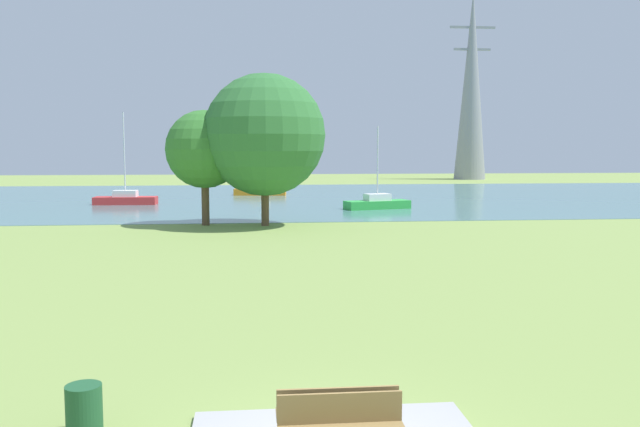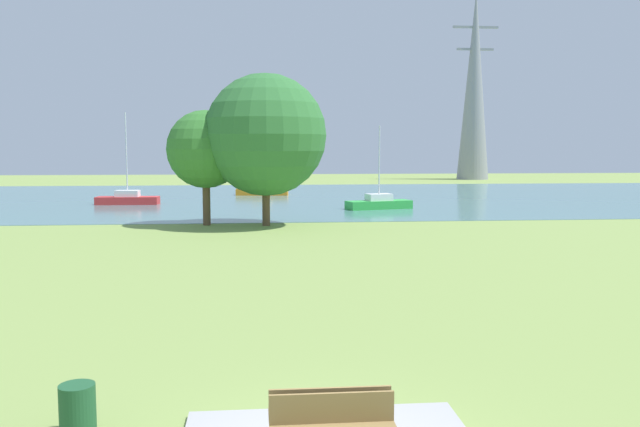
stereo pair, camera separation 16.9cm
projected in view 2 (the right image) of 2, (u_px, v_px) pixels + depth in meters
The scene contains 10 objects.
ground_plane at pixel (280, 242), 31.44m from camera, with size 160.00×160.00×0.00m, color #7F994C.
bench_facing_water at pixel (329, 418), 9.87m from camera, with size 1.80×0.48×0.89m.
litter_bin at pixel (78, 410), 10.34m from camera, with size 0.56×0.56×0.80m, color #1E512D.
water_surface at pixel (269, 198), 59.18m from camera, with size 140.00×40.00×0.02m, color slate.
sailboat_orange at pixel (262, 191), 62.14m from camera, with size 4.95×2.07×5.11m.
sailboat_green at pixel (379, 203), 48.22m from camera, with size 5.03×2.73×6.01m.
sailboat_red at pixel (128, 199), 52.09m from camera, with size 4.86×1.69×7.18m.
tree_mid_shore at pixel (206, 150), 37.88m from camera, with size 4.47×4.47×6.61m.
tree_west_near at pixel (266, 135), 37.54m from camera, with size 6.94×6.94×8.66m.
electricity_pylon at pixel (474, 85), 92.28m from camera, with size 6.40×4.40×26.30m.
Camera 2 is at (-1.03, -9.19, 4.48)m, focal length 37.20 mm.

